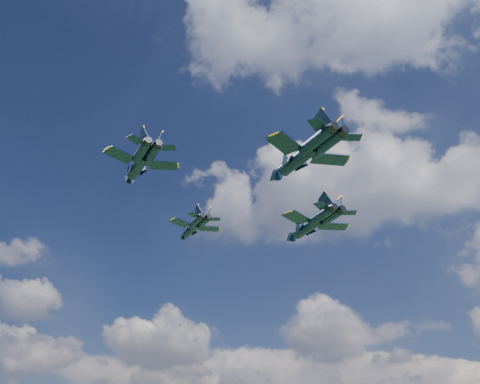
% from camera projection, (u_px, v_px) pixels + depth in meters
% --- Properties ---
extents(jet_lead, '(12.40, 11.41, 3.25)m').
position_uv_depth(jet_lead, '(191.00, 230.00, 106.02)').
color(jet_lead, black).
extents(jet_left, '(14.40, 13.59, 3.81)m').
position_uv_depth(jet_left, '(137.00, 167.00, 87.25)').
color(jet_left, black).
extents(jet_right, '(16.32, 14.89, 4.26)m').
position_uv_depth(jet_right, '(306.00, 227.00, 98.98)').
color(jet_right, black).
extents(jet_slot, '(16.78, 14.42, 4.28)m').
position_uv_depth(jet_slot, '(296.00, 160.00, 78.01)').
color(jet_slot, black).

